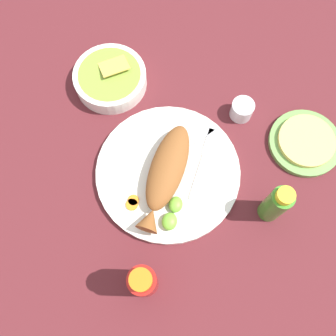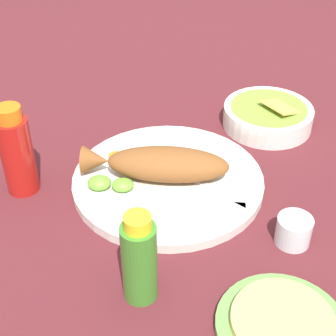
# 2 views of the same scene
# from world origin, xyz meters

# --- Properties ---
(ground_plane) EXTENTS (4.00, 4.00, 0.00)m
(ground_plane) POSITION_xyz_m (0.00, 0.00, 0.00)
(ground_plane) COLOR #561E23
(main_plate) EXTENTS (0.34, 0.34, 0.02)m
(main_plate) POSITION_xyz_m (0.00, 0.00, 0.01)
(main_plate) COLOR silver
(main_plate) RESTS_ON ground_plane
(fried_fish) EXTENTS (0.27, 0.10, 0.06)m
(fried_fish) POSITION_xyz_m (-0.01, 0.00, 0.05)
(fried_fish) COLOR brown
(fried_fish) RESTS_ON main_plate
(fork_near) EXTENTS (0.15, 0.13, 0.00)m
(fork_near) POSITION_xyz_m (0.08, -0.04, 0.02)
(fork_near) COLOR silver
(fork_near) RESTS_ON main_plate
(fork_far) EXTENTS (0.19, 0.03, 0.00)m
(fork_far) POSITION_xyz_m (0.05, -0.08, 0.02)
(fork_far) COLOR silver
(fork_far) RESTS_ON main_plate
(carrot_slice_near) EXTENTS (0.03, 0.03, 0.00)m
(carrot_slice_near) POSITION_xyz_m (-0.09, 0.06, 0.02)
(carrot_slice_near) COLOR orange
(carrot_slice_near) RESTS_ON main_plate
(carrot_slice_mid) EXTENTS (0.03, 0.03, 0.00)m
(carrot_slice_mid) POSITION_xyz_m (-0.10, 0.06, 0.02)
(carrot_slice_mid) COLOR orange
(carrot_slice_mid) RESTS_ON main_plate
(lime_wedge_main) EXTENTS (0.04, 0.03, 0.02)m
(lime_wedge_main) POSITION_xyz_m (-0.12, -0.03, 0.03)
(lime_wedge_main) COLOR #6BB233
(lime_wedge_main) RESTS_ON main_plate
(lime_wedge_side) EXTENTS (0.04, 0.03, 0.02)m
(lime_wedge_side) POSITION_xyz_m (-0.08, -0.03, 0.03)
(lime_wedge_side) COLOR #6BB233
(lime_wedge_side) RESTS_ON main_plate
(hot_sauce_bottle_red) EXTENTS (0.06, 0.06, 0.17)m
(hot_sauce_bottle_red) POSITION_xyz_m (-0.26, -0.01, 0.08)
(hot_sauce_bottle_red) COLOR #B21914
(hot_sauce_bottle_red) RESTS_ON ground_plane
(hot_sauce_bottle_green) EXTENTS (0.05, 0.05, 0.15)m
(hot_sauce_bottle_green) POSITION_xyz_m (-0.04, -0.25, 0.07)
(hot_sauce_bottle_green) COLOR #3D8428
(hot_sauce_bottle_green) RESTS_ON ground_plane
(salt_cup) EXTENTS (0.06, 0.06, 0.05)m
(salt_cup) POSITION_xyz_m (0.19, -0.15, 0.02)
(salt_cup) COLOR silver
(salt_cup) RESTS_ON ground_plane
(guacamole_bowl) EXTENTS (0.19, 0.19, 0.06)m
(guacamole_bowl) POSITION_xyz_m (0.21, 0.20, 0.03)
(guacamole_bowl) COLOR white
(guacamole_bowl) RESTS_ON ground_plane
(tortilla_plate) EXTENTS (0.18, 0.18, 0.01)m
(tortilla_plate) POSITION_xyz_m (0.14, -0.31, 0.01)
(tortilla_plate) COLOR #6B9E4C
(tortilla_plate) RESTS_ON ground_plane
(tortilla_stack) EXTENTS (0.14, 0.14, 0.01)m
(tortilla_stack) POSITION_xyz_m (0.14, -0.31, 0.02)
(tortilla_stack) COLOR #E0C666
(tortilla_stack) RESTS_ON tortilla_plate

